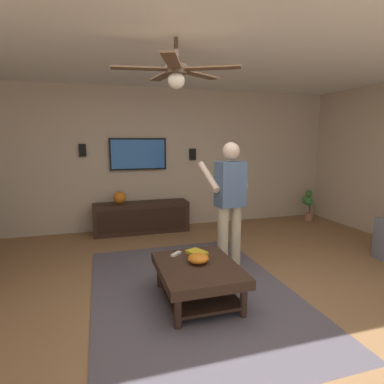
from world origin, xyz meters
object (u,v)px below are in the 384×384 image
Objects in this scene: coffee_table at (198,274)px; media_console at (142,217)px; vase_round at (120,198)px; wall_speaker_left at (193,154)px; potted_plant_short at (308,204)px; book at (197,253)px; remote_white at (176,254)px; tv at (138,154)px; wall_speaker_right at (82,150)px; ceiling_fan at (177,73)px; bowl at (198,258)px; person_standing at (229,198)px.

media_console is (2.68, 0.22, -0.02)m from coffee_table.
wall_speaker_left is at bearing -80.06° from vase_round.
potted_plant_short is 2.93× the size of book.
media_console reaches higher than remote_white.
media_console is 1.16m from tv.
ceiling_fan is at bearing -160.62° from wall_speaker_right.
wall_speaker_right is (2.64, 1.27, 1.07)m from book.
bowl is at bearing 127.68° from potted_plant_short.
coffee_table is 6.67× the size of remote_white.
media_console is 1.56m from wall_speaker_left.
media_console is 7.73× the size of wall_speaker_right.
book is (-0.04, -0.23, 0.01)m from remote_white.
book is 2.91m from wall_speaker_left.
tv is at bearing 83.41° from potted_plant_short.
tv is 3.04m from bowl.
book reaches higher than coffee_table.
wall_speaker_left is (0.01, -1.05, -0.02)m from tv.
wall_speaker_left is 2.02m from wall_speaker_right.
vase_round is at bearing 171.81° from book.
coffee_table is 4.55× the size of wall_speaker_left.
ceiling_fan is at bearing -140.09° from remote_white.
bowl is 0.18× the size of ceiling_fan.
tv is at bearing 12.20° from person_standing.
potted_plant_short is 2.64m from wall_speaker_left.
ceiling_fan is (-2.59, -0.41, 1.63)m from vase_round.
wall_speaker_left is (2.60, -0.98, 0.98)m from remote_white.
person_standing is at bearing 25.12° from media_console.
tv reaches higher than wall_speaker_left.
potted_plant_short reaches higher than coffee_table.
tv is at bearing 4.79° from bowl.
book is at bearing -52.86° from ceiling_fan.
remote_white reaches higher than coffee_table.
wall_speaker_right is at bearing 22.08° from coffee_table.
wall_speaker_left is (2.64, -0.75, 0.98)m from book.
ceiling_fan is at bearing -76.95° from book.
coffee_table is 2.69m from media_console.
bowl is 0.26m from book.
book is (-2.23, 3.14, 0.06)m from potted_plant_short.
bowl is 1.00× the size of book.
tv is at bearing 50.25° from remote_white.
wall_speaker_left is at bearing -15.79° from coffee_table.
remote_white is 0.23m from book.
person_standing is at bearing -13.50° from remote_white.
potted_plant_short is at bearing 87.38° from media_console.
ceiling_fan is (-0.25, 0.04, 1.88)m from remote_white.
wall_speaker_left is (2.93, -0.83, 1.10)m from coffee_table.
potted_plant_short is 4.05m from bowl.
bowl is at bearing 4.79° from tv.
tv reaches higher than potted_plant_short.
tv is 4.70× the size of wall_speaker_right.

